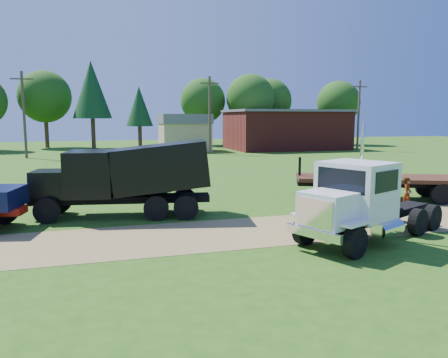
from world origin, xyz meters
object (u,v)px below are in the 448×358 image
object	(u,v)px
orange_pickup	(129,180)
white_semi_tractor	(358,202)
black_dump_truck	(129,175)
flatbed_trailer	(380,182)
spectator_a	(407,195)

from	to	relation	value
orange_pickup	white_semi_tractor	bearing A→B (deg)	-176.67
white_semi_tractor	black_dump_truck	xyz separation A→B (m)	(-7.10, 6.31, 0.40)
black_dump_truck	flatbed_trailer	world-z (taller)	black_dump_truck
black_dump_truck	orange_pickup	distance (m)	6.41
flatbed_trailer	black_dump_truck	bearing A→B (deg)	-156.63
black_dump_truck	spectator_a	distance (m)	12.43
white_semi_tractor	spectator_a	world-z (taller)	white_semi_tractor
white_semi_tractor	orange_pickup	size ratio (longest dim) A/B	1.42
black_dump_truck	spectator_a	bearing A→B (deg)	-2.73
flatbed_trailer	spectator_a	distance (m)	2.93
white_semi_tractor	black_dump_truck	size ratio (longest dim) A/B	0.89
white_semi_tractor	spectator_a	size ratio (longest dim) A/B	4.39
spectator_a	flatbed_trailer	bearing A→B (deg)	36.16
orange_pickup	spectator_a	bearing A→B (deg)	-152.02
white_semi_tractor	flatbed_trailer	world-z (taller)	white_semi_tractor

